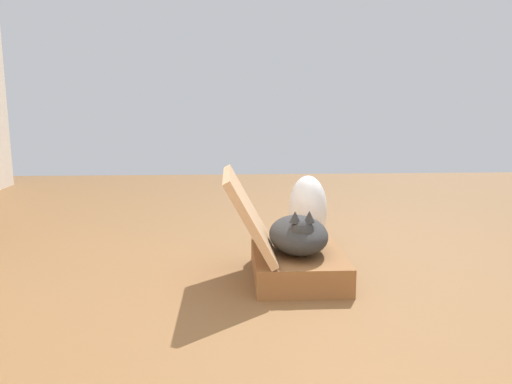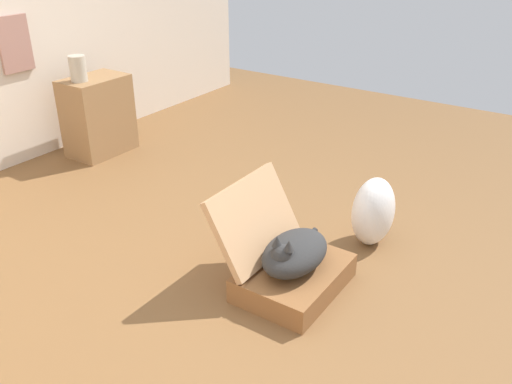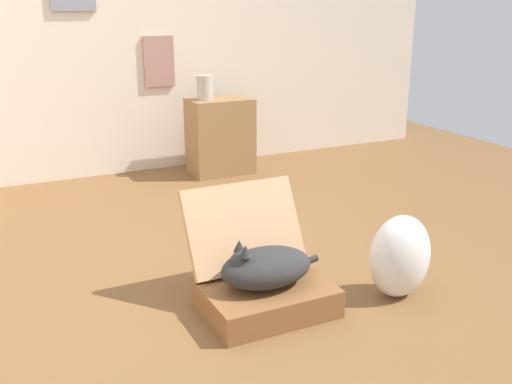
{
  "view_description": "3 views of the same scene",
  "coord_description": "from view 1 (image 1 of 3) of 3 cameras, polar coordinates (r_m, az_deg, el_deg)",
  "views": [
    {
      "loc": [
        -2.01,
        -0.04,
        0.84
      ],
      "look_at": [
        0.44,
        -0.17,
        0.4
      ],
      "focal_mm": 34.93,
      "sensor_mm": 36.0,
      "label": 1
    },
    {
      "loc": [
        -1.69,
        -1.48,
        1.69
      ],
      "look_at": [
        0.54,
        0.03,
        0.33
      ],
      "focal_mm": 38.02,
      "sensor_mm": 36.0,
      "label": 2
    },
    {
      "loc": [
        -0.82,
        -2.54,
        1.36
      ],
      "look_at": [
        0.34,
        -0.14,
        0.5
      ],
      "focal_mm": 41.88,
      "sensor_mm": 36.0,
      "label": 3
    }
  ],
  "objects": [
    {
      "name": "cat",
      "position": [
        2.4,
        4.89,
        -4.84
      ],
      "size": [
        0.51,
        0.28,
        0.23
      ],
      "color": "#2D2D2D",
      "rests_on": "suitcase_base"
    },
    {
      "name": "suitcase_lid",
      "position": [
        2.36,
        -0.85,
        -2.37
      ],
      "size": [
        0.57,
        0.24,
        0.39
      ],
      "primitive_type": "cube",
      "rotation": [
        1.07,
        0.0,
        0.0
      ],
      "color": "tan",
      "rests_on": "suitcase_base"
    },
    {
      "name": "suitcase_base",
      "position": [
        2.45,
        4.82,
        -8.28
      ],
      "size": [
        0.57,
        0.43,
        0.13
      ],
      "primitive_type": "cube",
      "color": "brown",
      "rests_on": "ground"
    },
    {
      "name": "ground_plane",
      "position": [
        2.18,
        -4.02,
        -12.45
      ],
      "size": [
        7.68,
        7.68,
        0.0
      ],
      "primitive_type": "plane",
      "color": "brown",
      "rests_on": "ground"
    },
    {
      "name": "plastic_bag_white",
      "position": [
        3.04,
        5.95,
        -1.94
      ],
      "size": [
        0.31,
        0.23,
        0.41
      ],
      "primitive_type": "ellipsoid",
      "color": "white",
      "rests_on": "ground"
    }
  ]
}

